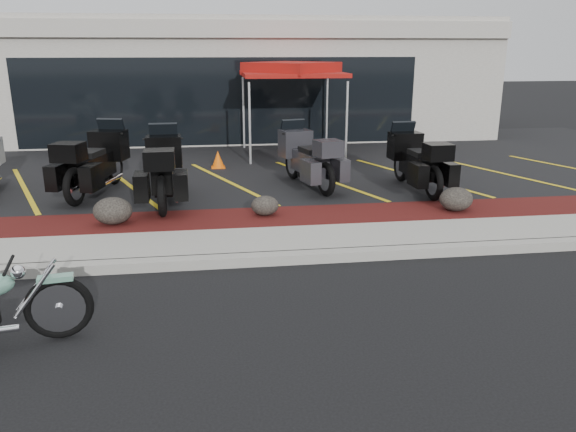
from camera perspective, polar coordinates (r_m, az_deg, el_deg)
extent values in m
plane|color=black|center=(7.48, -4.28, -7.49)|extent=(90.00, 90.00, 0.00)
cube|color=gray|center=(8.28, -4.71, -4.48)|extent=(24.00, 0.25, 0.15)
cube|color=gray|center=(8.94, -4.97, -2.88)|extent=(24.00, 1.20, 0.15)
cube|color=#360D0C|center=(10.08, -5.35, -0.58)|extent=(24.00, 1.20, 0.16)
cube|color=black|center=(15.32, -6.34, 5.36)|extent=(26.00, 9.60, 0.15)
cube|color=#99968B|center=(21.35, -7.07, 13.73)|extent=(18.00, 8.00, 4.00)
cube|color=black|center=(17.41, -6.74, 11.45)|extent=(12.00, 0.06, 2.60)
cube|color=#99968B|center=(17.32, -6.99, 18.37)|extent=(18.00, 0.30, 0.50)
ellipsoid|color=black|center=(10.04, -17.38, 0.51)|extent=(0.66, 0.55, 0.47)
ellipsoid|color=black|center=(10.12, -2.36, 1.07)|extent=(0.50, 0.42, 0.35)
ellipsoid|color=black|center=(10.84, 16.71, 1.66)|extent=(0.62, 0.52, 0.44)
cone|color=#F65F08|center=(14.34, -7.13, 5.74)|extent=(0.36, 0.36, 0.43)
cylinder|color=silver|center=(14.90, -4.98, 9.45)|extent=(0.06, 0.06, 2.09)
cylinder|color=silver|center=(14.68, 4.99, 9.34)|extent=(0.06, 0.06, 2.09)
cylinder|color=silver|center=(17.40, -3.53, 10.52)|extent=(0.06, 0.06, 2.09)
cylinder|color=silver|center=(17.21, 5.03, 10.42)|extent=(0.06, 0.06, 2.09)
cube|color=maroon|center=(15.90, 0.38, 14.24)|extent=(3.27, 3.27, 0.11)
cube|color=maroon|center=(15.90, 0.39, 14.80)|extent=(2.76, 2.76, 0.32)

